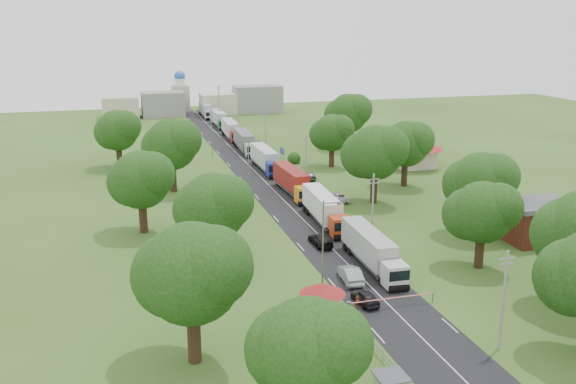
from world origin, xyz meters
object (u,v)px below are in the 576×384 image
object	(u,v)px
boom_barrier	(379,301)
car_lane_mid	(350,274)
car_lane_front	(365,297)
info_sign	(282,154)
truck_0	(371,250)
pedestrian_near	(357,302)
guard_booth	(322,296)

from	to	relation	value
boom_barrier	car_lane_mid	xyz separation A→B (m)	(-0.21, 7.11, -0.06)
boom_barrier	car_lane_front	size ratio (longest dim) A/B	2.29
boom_barrier	info_sign	bearing A→B (deg)	83.76
boom_barrier	car_lane_front	bearing A→B (deg)	118.77
truck_0	pedestrian_near	world-z (taller)	truck_0
boom_barrier	guard_booth	xyz separation A→B (m)	(-5.84, -0.00, 1.27)
boom_barrier	truck_0	size ratio (longest dim) A/B	0.63
info_sign	truck_0	size ratio (longest dim) A/B	0.28
boom_barrier	truck_0	world-z (taller)	truck_0
boom_barrier	truck_0	distance (m)	11.06
guard_booth	car_lane_front	size ratio (longest dim) A/B	1.09
boom_barrier	pedestrian_near	world-z (taller)	pedestrian_near
guard_booth	info_sign	size ratio (longest dim) A/B	1.07
info_sign	pedestrian_near	bearing A→B (deg)	-98.24
guard_booth	car_lane_mid	bearing A→B (deg)	51.64
boom_barrier	guard_booth	distance (m)	5.98
boom_barrier	guard_booth	size ratio (longest dim) A/B	2.10
boom_barrier	car_lane_front	world-z (taller)	car_lane_front
pedestrian_near	boom_barrier	bearing A→B (deg)	-38.56
info_sign	pedestrian_near	size ratio (longest dim) A/B	2.55
guard_booth	truck_0	xyz separation A→B (m)	(9.42, 10.40, -0.03)
info_sign	car_lane_mid	distance (m)	53.37
guard_booth	pedestrian_near	xyz separation A→B (m)	(3.78, 0.50, -1.36)
boom_barrier	guard_booth	world-z (taller)	guard_booth
guard_booth	pedestrian_near	distance (m)	4.05
guard_booth	car_lane_front	world-z (taller)	guard_booth
guard_booth	car_lane_mid	xyz separation A→B (m)	(5.63, 7.11, -1.33)
guard_booth	truck_0	size ratio (longest dim) A/B	0.30
car_lane_mid	pedestrian_near	bearing A→B (deg)	79.66
info_sign	boom_barrier	bearing A→B (deg)	-96.24
car_lane_front	car_lane_mid	world-z (taller)	car_lane_mid
info_sign	car_lane_front	xyz separation A→B (m)	(-7.38, -58.50, -2.32)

